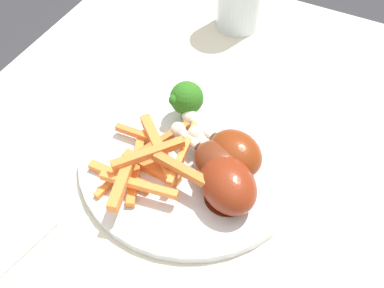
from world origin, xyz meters
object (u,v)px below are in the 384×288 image
at_px(dinner_plate, 192,158).
at_px(chicken_drumstick_near, 232,152).
at_px(chicken_drumstick_extra, 226,182).
at_px(dining_table, 177,267).
at_px(chicken_drumstick_far, 218,162).
at_px(broccoli_floret_front, 187,98).
at_px(carrot_fries_pile, 146,163).

distance_m(dinner_plate, chicken_drumstick_near, 0.06).
bearing_deg(dinner_plate, chicken_drumstick_extra, -120.07).
relative_size(dining_table, dinner_plate, 3.42).
bearing_deg(chicken_drumstick_far, broccoli_floret_front, 47.85).
xyz_separation_m(broccoli_floret_front, carrot_fries_pile, (-0.10, 0.00, -0.02)).
relative_size(carrot_fries_pile, chicken_drumstick_near, 1.26).
bearing_deg(broccoli_floret_front, chicken_drumstick_near, -119.45).
relative_size(dinner_plate, chicken_drumstick_extra, 2.22).
distance_m(dining_table, chicken_drumstick_far, 0.18).
xyz_separation_m(dinner_plate, chicken_drumstick_far, (-0.01, -0.04, 0.03)).
relative_size(dinner_plate, broccoli_floret_front, 4.95).
bearing_deg(chicken_drumstick_near, dinner_plate, 99.23).
bearing_deg(chicken_drumstick_near, chicken_drumstick_extra, -164.54).
xyz_separation_m(dinner_plate, broccoli_floret_front, (0.05, 0.03, 0.04)).
relative_size(dining_table, chicken_drumstick_near, 7.43).
bearing_deg(carrot_fries_pile, chicken_drumstick_near, -56.98).
bearing_deg(chicken_drumstick_extra, carrot_fries_pile, 97.07).
bearing_deg(chicken_drumstick_extra, broccoli_floret_front, 46.70).
bearing_deg(dinner_plate, dining_table, -167.30).
distance_m(dining_table, carrot_fries_pile, 0.17).
distance_m(dinner_plate, carrot_fries_pile, 0.06).
height_order(broccoli_floret_front, chicken_drumstick_extra, broccoli_floret_front).
bearing_deg(carrot_fries_pile, dining_table, -121.22).
distance_m(broccoli_floret_front, chicken_drumstick_extra, 0.13).
bearing_deg(chicken_drumstick_far, dinner_plate, 72.66).
bearing_deg(broccoli_floret_front, dining_table, -158.43).
xyz_separation_m(broccoli_floret_front, chicken_drumstick_far, (-0.07, -0.07, -0.01)).
bearing_deg(dinner_plate, chicken_drumstick_far, -107.34).
relative_size(broccoli_floret_front, chicken_drumstick_far, 0.46).
bearing_deg(dining_table, chicken_drumstick_near, -19.36).
xyz_separation_m(broccoli_floret_front, chicken_drumstick_extra, (-0.09, -0.09, -0.01)).
bearing_deg(chicken_drumstick_extra, chicken_drumstick_far, 42.96).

